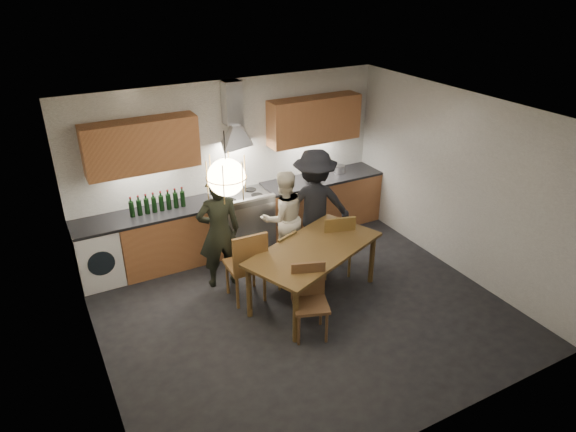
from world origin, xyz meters
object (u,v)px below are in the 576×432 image
person_mid (283,218)px  dining_table (314,254)px  chair_front (309,295)px  person_left (219,232)px  chair_back_left (248,262)px  stock_pot (339,169)px  wine_bottles (158,202)px  person_right (314,205)px  mixing_bowl (314,179)px

person_mid → dining_table: bearing=87.3°
chair_front → person_left: (-0.55, 1.49, 0.30)m
dining_table → person_mid: person_mid is taller
chair_back_left → person_left: person_left is taller
chair_front → stock_pot: size_ratio=5.04×
dining_table → wine_bottles: (-1.54, 1.79, 0.36)m
person_left → person_right: (1.52, 0.04, 0.04)m
person_right → stock_pot: 1.33m
chair_back_left → stock_pot: 2.81m
chair_front → person_right: bearing=77.1°
person_left → person_right: bearing=-171.1°
stock_pot → wine_bottles: size_ratio=0.22×
person_mid → mixing_bowl: (0.90, 0.65, 0.21)m
person_right → chair_back_left: bearing=45.1°
stock_pot → chair_front: bearing=-129.6°
person_mid → person_right: bearing=171.0°
person_left → chair_back_left: bearing=112.9°
chair_back_left → chair_front: bearing=115.8°
stock_pot → wine_bottles: 3.11m
person_mid → stock_pot: 1.67m
person_right → wine_bottles: 2.27m
dining_table → person_right: person_right is taller
dining_table → stock_pot: (1.57, 1.82, 0.27)m
dining_table → person_left: size_ratio=1.25×
dining_table → mixing_bowl: (1.00, 1.71, 0.24)m
mixing_bowl → stock_pot: (0.57, 0.11, 0.03)m
person_left → person_right: 1.53m
chair_front → person_mid: person_mid is taller
person_left → wine_bottles: size_ratio=2.04×
chair_back_left → wine_bottles: bearing=-60.4°
person_left → mixing_bowl: person_left is taller
chair_back_left → person_right: size_ratio=0.61×
chair_back_left → stock_pot: chair_back_left is taller
chair_back_left → person_mid: size_ratio=0.72×
mixing_bowl → wine_bottles: (-2.54, 0.09, 0.11)m
mixing_bowl → wine_bottles: bearing=178.1°
chair_front → person_mid: size_ratio=0.63×
person_mid → mixing_bowl: size_ratio=4.81×
person_right → wine_bottles: size_ratio=2.15×
dining_table → person_mid: (0.10, 1.06, 0.04)m
chair_front → wine_bottles: 2.67m
person_left → mixing_bowl: bearing=-150.7°
chair_front → stock_pot: stock_pot is taller
person_left → person_mid: bearing=-165.3°
dining_table → chair_front: size_ratio=2.26×
person_right → stock_pot: size_ratio=9.57×
chair_front → person_mid: bearing=92.3°
mixing_bowl → wine_bottles: size_ratio=0.38×
chair_back_left → person_left: bearing=-72.3°
chair_back_left → stock_pot: bearing=-145.8°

